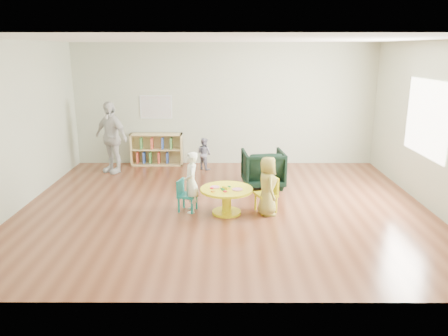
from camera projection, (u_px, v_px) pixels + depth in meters
The scene contains 11 objects.
room at pixel (225, 97), 7.12m from camera, with size 7.10×7.00×2.80m.
activity_table at pixel (227, 196), 7.22m from camera, with size 0.87×0.87×0.48m.
kid_chair_left at pixel (185, 194), 7.34m from camera, with size 0.36×0.36×0.54m.
kid_chair_right at pixel (268, 193), 7.31m from camera, with size 0.42×0.42×0.60m.
bookshelf at pixel (156, 149), 10.28m from camera, with size 1.20×0.30×0.75m.
alphabet_poster at pixel (156, 107), 10.15m from camera, with size 0.74×0.01×0.54m.
armchair at pixel (263, 168), 8.64m from camera, with size 0.79×0.81×0.74m, color black.
child_left at pixel (191, 182), 7.25m from camera, with size 0.37×0.25×1.03m, color white.
child_right at pixel (267, 186), 7.12m from camera, with size 0.48×0.31×0.98m, color #FBF31B.
toddler at pixel (204, 154), 9.87m from camera, with size 0.35×0.27×0.73m, color #1B1C45.
adult_caretaker at pixel (111, 137), 9.55m from camera, with size 0.92×0.38×1.57m, color silver.
Camera 1 is at (0.00, -7.17, 2.65)m, focal length 35.00 mm.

